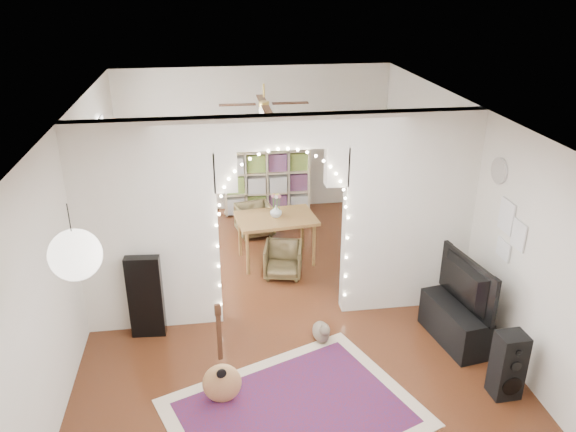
{
  "coord_description": "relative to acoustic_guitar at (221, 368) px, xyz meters",
  "views": [
    {
      "loc": [
        -0.84,
        -6.37,
        4.22
      ],
      "look_at": [
        0.12,
        0.3,
        1.28
      ],
      "focal_mm": 35.0,
      "sensor_mm": 36.0,
      "label": 1
    }
  ],
  "objects": [
    {
      "name": "floor",
      "position": [
        0.86,
        1.62,
        -0.45
      ],
      "size": [
        7.5,
        7.5,
        0.0
      ],
      "primitive_type": "plane",
      "color": "black",
      "rests_on": "ground"
    },
    {
      "name": "ceiling",
      "position": [
        0.86,
        1.62,
        2.25
      ],
      "size": [
        5.0,
        7.5,
        0.02
      ],
      "primitive_type": "cube",
      "color": "white",
      "rests_on": "wall_back"
    },
    {
      "name": "wall_back",
      "position": [
        0.86,
        5.37,
        0.9
      ],
      "size": [
        5.0,
        0.02,
        2.7
      ],
      "primitive_type": "cube",
      "color": "silver",
      "rests_on": "floor"
    },
    {
      "name": "wall_left",
      "position": [
        -1.64,
        1.62,
        0.9
      ],
      "size": [
        0.02,
        7.5,
        2.7
      ],
      "primitive_type": "cube",
      "color": "silver",
      "rests_on": "floor"
    },
    {
      "name": "wall_right",
      "position": [
        3.36,
        1.62,
        0.9
      ],
      "size": [
        0.02,
        7.5,
        2.7
      ],
      "primitive_type": "cube",
      "color": "silver",
      "rests_on": "floor"
    },
    {
      "name": "divider_wall",
      "position": [
        0.86,
        1.62,
        0.97
      ],
      "size": [
        5.0,
        0.2,
        2.7
      ],
      "color": "silver",
      "rests_on": "floor"
    },
    {
      "name": "fairy_lights",
      "position": [
        0.86,
        1.49,
        1.1
      ],
      "size": [
        1.64,
        0.04,
        1.6
      ],
      "primitive_type": null,
      "color": "#FFEABF",
      "rests_on": "divider_wall"
    },
    {
      "name": "window",
      "position": [
        -1.61,
        3.42,
        1.05
      ],
      "size": [
        0.04,
        1.2,
        1.4
      ],
      "primitive_type": "cube",
      "color": "white",
      "rests_on": "wall_left"
    },
    {
      "name": "wall_clock",
      "position": [
        3.34,
        1.02,
        1.65
      ],
      "size": [
        0.03,
        0.31,
        0.31
      ],
      "primitive_type": "cylinder",
      "rotation": [
        0.0,
        1.57,
        0.0
      ],
      "color": "white",
      "rests_on": "wall_right"
    },
    {
      "name": "picture_frames",
      "position": [
        3.34,
        0.62,
        1.05
      ],
      "size": [
        0.02,
        0.5,
        0.7
      ],
      "primitive_type": null,
      "color": "white",
      "rests_on": "wall_right"
    },
    {
      "name": "paper_lantern",
      "position": [
        -1.04,
        -0.78,
        1.8
      ],
      "size": [
        0.4,
        0.4,
        0.4
      ],
      "primitive_type": "sphere",
      "color": "white",
      "rests_on": "ceiling"
    },
    {
      "name": "ceiling_fan",
      "position": [
        0.86,
        3.62,
        1.95
      ],
      "size": [
        1.1,
        1.1,
        0.3
      ],
      "primitive_type": null,
      "color": "#B4933C",
      "rests_on": "ceiling"
    },
    {
      "name": "area_rug",
      "position": [
        0.73,
        -0.27,
        -0.44
      ],
      "size": [
        2.97,
        2.63,
        0.02
      ],
      "primitive_type": "cube",
      "rotation": [
        0.0,
        0.0,
        0.38
      ],
      "color": "maroon",
      "rests_on": "floor"
    },
    {
      "name": "guitar_case",
      "position": [
        -0.87,
        1.37,
        0.1
      ],
      "size": [
        0.43,
        0.17,
        1.1
      ],
      "primitive_type": "cube",
      "rotation": [
        0.0,
        0.0,
        -0.07
      ],
      "color": "black",
      "rests_on": "floor"
    },
    {
      "name": "acoustic_guitar",
      "position": [
        0.0,
        0.0,
        0.0
      ],
      "size": [
        0.43,
        0.23,
        1.03
      ],
      "rotation": [
        0.0,
        0.0,
        0.21
      ],
      "color": "tan",
      "rests_on": "floor"
    },
    {
      "name": "tabby_cat",
      "position": [
        1.25,
        0.92,
        -0.32
      ],
      "size": [
        0.24,
        0.5,
        0.33
      ],
      "rotation": [
        0.0,
        0.0,
        0.11
      ],
      "color": "brown",
      "rests_on": "floor"
    },
    {
      "name": "floor_speaker",
      "position": [
        3.02,
        -0.31,
        -0.07
      ],
      "size": [
        0.31,
        0.28,
        0.77
      ],
      "rotation": [
        0.0,
        0.0,
        0.05
      ],
      "color": "black",
      "rests_on": "floor"
    },
    {
      "name": "media_console",
      "position": [
        2.87,
        0.7,
        -0.2
      ],
      "size": [
        0.56,
        1.05,
        0.5
      ],
      "primitive_type": "cube",
      "rotation": [
        0.0,
        0.0,
        0.17
      ],
      "color": "black",
      "rests_on": "floor"
    },
    {
      "name": "tv",
      "position": [
        2.87,
        0.7,
        0.36
      ],
      "size": [
        0.32,
        1.08,
        0.62
      ],
      "primitive_type": "imported",
      "rotation": [
        0.0,
        0.0,
        1.74
      ],
      "color": "black",
      "rests_on": "media_console"
    },
    {
      "name": "bookcase",
      "position": [
        1.03,
        5.12,
        0.37
      ],
      "size": [
        1.64,
        0.7,
        1.64
      ],
      "primitive_type": "cube",
      "rotation": [
        0.0,
        0.0,
        -0.19
      ],
      "color": "beige",
      "rests_on": "floor"
    },
    {
      "name": "dining_table",
      "position": [
        0.96,
        3.11,
        0.23
      ],
      "size": [
        1.28,
        0.93,
        0.76
      ],
      "rotation": [
        0.0,
        0.0,
        0.12
      ],
      "color": "olive",
      "rests_on": "floor"
    },
    {
      "name": "flower_vase",
      "position": [
        0.96,
        3.11,
        0.4
      ],
      "size": [
        0.2,
        0.2,
        0.19
      ],
      "primitive_type": "imported",
      "rotation": [
        0.0,
        0.0,
        0.12
      ],
      "color": "white",
      "rests_on": "dining_table"
    },
    {
      "name": "dining_chair_left",
      "position": [
        0.71,
        4.13,
        -0.18
      ],
      "size": [
        0.69,
        0.71,
        0.54
      ],
      "primitive_type": "imported",
      "rotation": [
        0.0,
        0.0,
        0.21
      ],
      "color": "brown",
      "rests_on": "floor"
    },
    {
      "name": "dining_chair_right",
      "position": [
        1.01,
        2.63,
        -0.2
      ],
      "size": [
        0.65,
        0.66,
        0.51
      ],
      "primitive_type": "imported",
      "rotation": [
        0.0,
        0.0,
        -0.21
      ],
      "color": "brown",
      "rests_on": "floor"
    }
  ]
}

